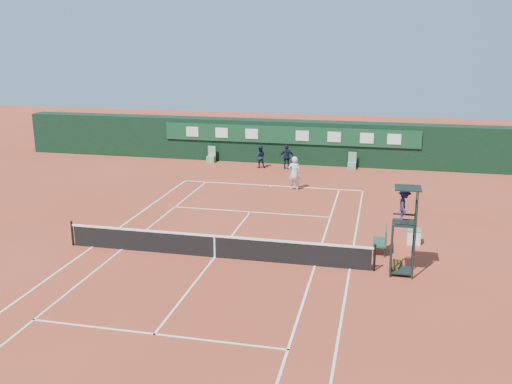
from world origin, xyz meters
TOP-DOWN VIEW (x-y plane):
  - ground at (0.00, 0.00)m, footprint 90.00×90.00m
  - court_lines at (0.00, 0.00)m, footprint 11.05×23.85m
  - tennis_net at (0.00, 0.00)m, footprint 12.90×0.10m
  - back_wall at (0.00, 18.74)m, footprint 40.00×1.65m
  - linesman_chair_left at (-5.50, 17.48)m, footprint 0.55×0.50m
  - linesman_chair_right at (4.50, 17.48)m, footprint 0.55×0.50m
  - umpire_chair at (7.40, -0.06)m, footprint 0.96×0.95m
  - player_bench at (6.68, 2.04)m, footprint 0.56×1.20m
  - tennis_bag at (7.22, 0.27)m, footprint 0.51×0.84m
  - cooler at (8.02, 3.47)m, footprint 0.57×0.57m
  - tennis_ball at (4.09, 8.05)m, footprint 0.07×0.07m
  - player at (1.50, 11.30)m, footprint 0.77×0.54m
  - ball_kid_left at (-1.70, 16.54)m, footprint 0.87×0.75m
  - ball_kid_right at (0.17, 16.54)m, footprint 1.02×0.53m

SIDE VIEW (x-z plane):
  - ground at x=0.00m, z-range 0.00..0.00m
  - court_lines at x=0.00m, z-range 0.00..0.01m
  - tennis_ball at x=4.09m, z-range 0.00..0.07m
  - tennis_bag at x=7.22m, z-range 0.00..0.30m
  - linesman_chair_left at x=-5.50m, z-range -0.26..0.89m
  - linesman_chair_right at x=4.50m, z-range -0.26..0.89m
  - cooler at x=8.02m, z-range 0.00..0.65m
  - tennis_net at x=0.00m, z-range -0.04..1.06m
  - player_bench at x=6.68m, z-range 0.05..1.15m
  - ball_kid_left at x=-1.70m, z-range 0.00..1.53m
  - ball_kid_right at x=0.17m, z-range 0.00..1.67m
  - player at x=1.50m, z-range 0.00..2.00m
  - back_wall at x=0.00m, z-range 0.01..3.01m
  - umpire_chair at x=7.40m, z-range 0.75..4.17m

